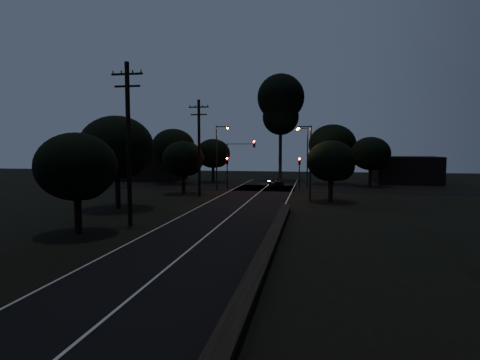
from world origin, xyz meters
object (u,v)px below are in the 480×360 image
(utility_pole_far, at_px, (199,146))
(streetlight_b, at_px, (306,153))
(signal_right, at_px, (299,168))
(signal_mast, at_px, (240,155))
(streetlight_c, at_px, (309,157))
(car, at_px, (276,182))
(signal_left, at_px, (227,167))
(utility_pole_mid, at_px, (128,141))
(tall_pine, at_px, (281,104))
(streetlight_a, at_px, (218,153))

(utility_pole_far, xyz_separation_m, streetlight_b, (11.31, 12.00, -0.85))
(signal_right, distance_m, signal_mast, 7.66)
(streetlight_c, bearing_deg, car, 107.68)
(signal_left, distance_m, signal_mast, 2.26)
(signal_left, bearing_deg, utility_pole_mid, -93.21)
(utility_pole_far, xyz_separation_m, signal_right, (10.60, 7.99, -2.65))
(utility_pole_far, distance_m, tall_pine, 25.01)
(streetlight_b, distance_m, car, 5.63)
(utility_pole_far, distance_m, signal_right, 13.53)
(streetlight_c, bearing_deg, streetlight_b, 92.14)
(signal_left, distance_m, streetlight_c, 14.52)
(signal_mast, bearing_deg, signal_left, -179.87)
(car, bearing_deg, streetlight_a, 22.32)
(streetlight_b, xyz_separation_m, streetlight_c, (0.52, -14.00, -0.29))
(signal_left, bearing_deg, streetlight_c, -43.76)
(car, bearing_deg, signal_right, 109.15)
(utility_pole_mid, relative_size, signal_right, 2.68)
(tall_pine, relative_size, streetlight_b, 2.14)
(streetlight_a, bearing_deg, signal_left, 70.41)
(utility_pole_mid, height_order, car, utility_pole_mid)
(utility_pole_mid, relative_size, car, 3.03)
(utility_pole_far, bearing_deg, streetlight_c, -9.60)
(tall_pine, xyz_separation_m, streetlight_c, (4.83, -25.00, -8.02))
(signal_left, xyz_separation_m, car, (5.96, 4.02, -2.22))
(signal_left, height_order, streetlight_b, streetlight_b)
(tall_pine, bearing_deg, streetlight_a, -110.36)
(tall_pine, height_order, streetlight_c, tall_pine)
(tall_pine, bearing_deg, signal_left, -110.46)
(utility_pole_far, relative_size, car, 2.90)
(signal_mast, height_order, car, signal_mast)
(streetlight_c, bearing_deg, streetlight_a, 144.31)
(signal_mast, bearing_deg, tall_pine, 75.38)
(signal_right, relative_size, signal_mast, 0.66)
(signal_right, height_order, streetlight_c, streetlight_c)
(streetlight_a, xyz_separation_m, car, (6.67, 6.01, -4.02))
(signal_mast, distance_m, streetlight_a, 3.13)
(signal_mast, distance_m, car, 6.95)
(tall_pine, bearing_deg, streetlight_c, -79.07)
(signal_right, bearing_deg, signal_left, 180.00)
(signal_mast, xyz_separation_m, streetlight_b, (8.22, 4.01, 0.30))
(utility_pole_mid, bearing_deg, signal_left, 86.79)
(utility_pole_mid, xyz_separation_m, streetlight_a, (0.69, 23.00, -1.10))
(utility_pole_far, bearing_deg, signal_mast, 68.89)
(streetlight_b, bearing_deg, signal_mast, -154.01)
(utility_pole_far, height_order, signal_mast, utility_pole_far)
(utility_pole_far, bearing_deg, utility_pole_mid, -90.00)
(utility_pole_mid, height_order, utility_pole_far, utility_pole_mid)
(signal_right, xyz_separation_m, streetlight_b, (0.71, 4.01, 1.80))
(signal_right, xyz_separation_m, signal_mast, (-7.51, 0.00, 1.50))
(utility_pole_mid, distance_m, signal_right, 27.30)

